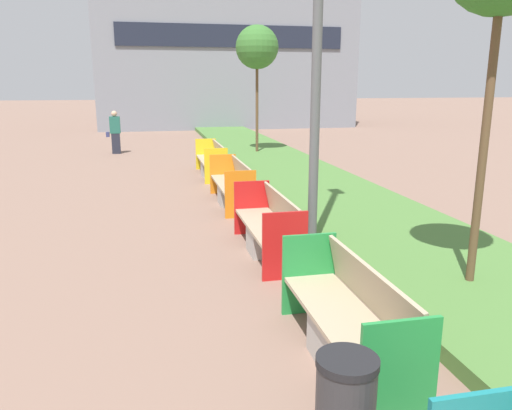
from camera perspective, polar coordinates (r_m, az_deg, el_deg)
planter_grass_strip at (r=10.44m, az=10.77°, el=-0.30°), size 2.80×120.00×0.18m
building_backdrop at (r=32.50m, az=-3.80°, el=17.34°), size 14.99×7.28×9.32m
bench_green_frame at (r=4.90m, az=10.39°, el=-13.27°), size 0.65×2.16×0.94m
bench_red_frame at (r=7.71m, az=1.44°, el=-2.90°), size 0.65×2.22×0.94m
bench_orange_frame at (r=10.89m, az=-2.68°, el=2.04°), size 0.65×2.37×0.94m
bench_yellow_frame at (r=14.35m, az=-5.04°, el=4.84°), size 0.65×2.41×0.94m
sapling_tree_far at (r=18.16m, az=0.12°, el=17.54°), size 1.50×1.50×4.56m
pedestrian_walking at (r=19.62m, az=-15.81°, el=8.01°), size 0.53×0.24×1.60m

